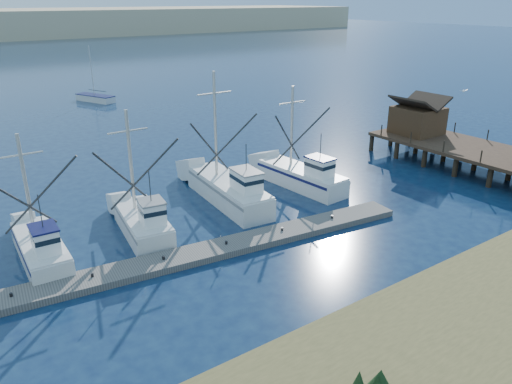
# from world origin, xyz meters

# --- Properties ---
(ground) EXTENTS (500.00, 500.00, 0.00)m
(ground) POSITION_xyz_m (0.00, 0.00, 0.00)
(ground) COLOR #0D1B39
(ground) RESTS_ON ground
(floating_dock) EXTENTS (31.15, 5.65, 0.41)m
(floating_dock) POSITION_xyz_m (-7.76, 5.64, 0.21)
(floating_dock) COLOR #65615A
(floating_dock) RESTS_ON ground
(timber_pier) EXTENTS (7.00, 20.00, 8.00)m
(timber_pier) POSITION_xyz_m (21.50, 8.46, 2.57)
(timber_pier) COLOR black
(timber_pier) RESTS_ON ground
(trawler_fleet) EXTENTS (30.56, 9.77, 9.59)m
(trawler_fleet) POSITION_xyz_m (-6.20, 10.70, 0.96)
(trawler_fleet) COLOR silver
(trawler_fleet) RESTS_ON ground
(sailboat_near) EXTENTS (4.25, 6.71, 8.10)m
(sailboat_near) POSITION_xyz_m (4.23, 56.38, 0.49)
(sailboat_near) COLOR silver
(sailboat_near) RESTS_ON ground
(flying_gull) EXTENTS (1.02, 0.19, 0.19)m
(flying_gull) POSITION_xyz_m (18.98, 5.93, 7.27)
(flying_gull) COLOR white
(flying_gull) RESTS_ON ground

